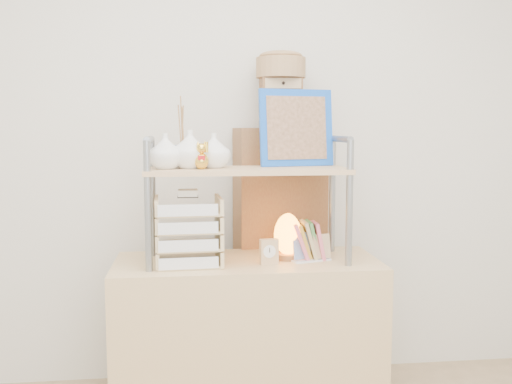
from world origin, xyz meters
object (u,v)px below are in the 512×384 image
at_px(desk, 247,340).
at_px(cabinet, 279,257).
at_px(letter_tray, 188,235).
at_px(salt_lamp, 288,236).

relative_size(desk, cabinet, 0.89).
distance_m(letter_tray, salt_lamp, 0.46).
height_order(letter_tray, salt_lamp, letter_tray).
distance_m(cabinet, letter_tray, 0.66).
height_order(desk, salt_lamp, salt_lamp).
distance_m(desk, letter_tray, 0.58).
bearing_deg(salt_lamp, desk, -177.12).
height_order(cabinet, letter_tray, cabinet).
xyz_separation_m(cabinet, letter_tray, (-0.47, -0.42, 0.21)).
bearing_deg(letter_tray, salt_lamp, 7.44).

